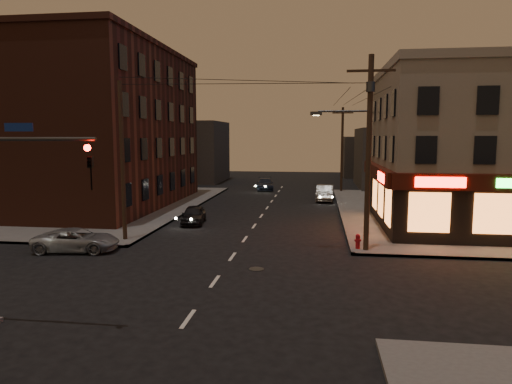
% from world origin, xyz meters
% --- Properties ---
extents(ground, '(120.00, 120.00, 0.00)m').
position_xyz_m(ground, '(0.00, 0.00, 0.00)').
color(ground, black).
rests_on(ground, ground).
extents(sidewalk_ne, '(24.00, 28.00, 0.15)m').
position_xyz_m(sidewalk_ne, '(18.00, 19.00, 0.07)').
color(sidewalk_ne, '#514F4C').
rests_on(sidewalk_ne, ground).
extents(sidewalk_nw, '(24.00, 28.00, 0.15)m').
position_xyz_m(sidewalk_nw, '(-18.00, 19.00, 0.07)').
color(sidewalk_nw, '#514F4C').
rests_on(sidewalk_nw, ground).
extents(pizza_building, '(15.85, 12.85, 10.50)m').
position_xyz_m(pizza_building, '(15.93, 13.43, 5.35)').
color(pizza_building, gray).
rests_on(pizza_building, sidewalk_ne).
extents(brick_apartment, '(12.00, 20.00, 13.00)m').
position_xyz_m(brick_apartment, '(-14.50, 19.00, 6.65)').
color(brick_apartment, '#4C2418').
rests_on(brick_apartment, sidewalk_nw).
extents(bg_building_ne_a, '(10.00, 12.00, 7.00)m').
position_xyz_m(bg_building_ne_a, '(14.00, 38.00, 3.50)').
color(bg_building_ne_a, '#3F3D3A').
rests_on(bg_building_ne_a, ground).
extents(bg_building_nw, '(9.00, 10.00, 8.00)m').
position_xyz_m(bg_building_nw, '(-13.00, 42.00, 4.00)').
color(bg_building_nw, '#3F3D3A').
rests_on(bg_building_nw, ground).
extents(bg_building_ne_b, '(8.00, 8.00, 6.00)m').
position_xyz_m(bg_building_ne_b, '(12.00, 52.00, 3.00)').
color(bg_building_ne_b, '#3F3D3A').
rests_on(bg_building_ne_b, ground).
extents(utility_pole_main, '(4.20, 0.44, 10.00)m').
position_xyz_m(utility_pole_main, '(6.68, 5.80, 5.76)').
color(utility_pole_main, '#382619').
rests_on(utility_pole_main, sidewalk_ne).
extents(utility_pole_far, '(0.26, 0.26, 9.00)m').
position_xyz_m(utility_pole_far, '(6.80, 32.00, 4.65)').
color(utility_pole_far, '#382619').
rests_on(utility_pole_far, sidewalk_ne).
extents(utility_pole_west, '(0.24, 0.24, 9.00)m').
position_xyz_m(utility_pole_west, '(-6.80, 6.50, 4.65)').
color(utility_pole_west, '#382619').
rests_on(utility_pole_west, sidewalk_nw).
extents(suv_cross, '(4.59, 2.54, 1.22)m').
position_xyz_m(suv_cross, '(-8.41, 4.00, 0.61)').
color(suv_cross, gray).
rests_on(suv_cross, ground).
extents(sedan_near, '(1.90, 3.81, 1.25)m').
position_xyz_m(sedan_near, '(-4.33, 12.36, 0.62)').
color(sedan_near, black).
rests_on(sedan_near, ground).
extents(sedan_mid, '(1.74, 4.52, 1.47)m').
position_xyz_m(sedan_mid, '(4.94, 25.10, 0.73)').
color(sedan_mid, slate).
rests_on(sedan_mid, ground).
extents(sedan_far, '(2.37, 4.68, 1.30)m').
position_xyz_m(sedan_far, '(-1.69, 33.13, 0.65)').
color(sedan_far, '#192233').
rests_on(sedan_far, ground).
extents(fire_hydrant, '(0.36, 0.36, 0.79)m').
position_xyz_m(fire_hydrant, '(6.40, 6.00, 0.58)').
color(fire_hydrant, maroon).
rests_on(fire_hydrant, sidewalk_ne).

